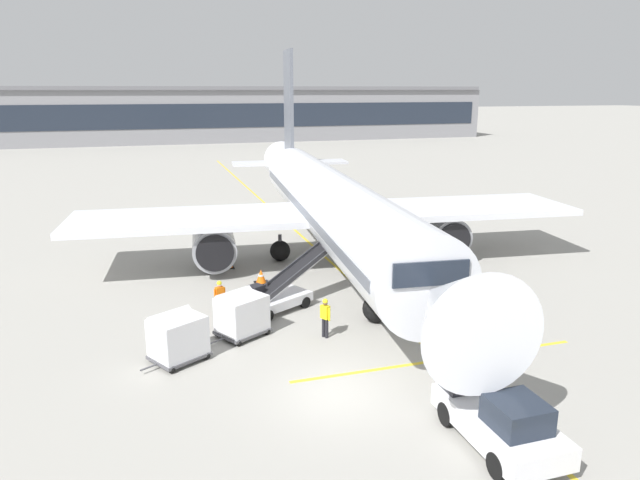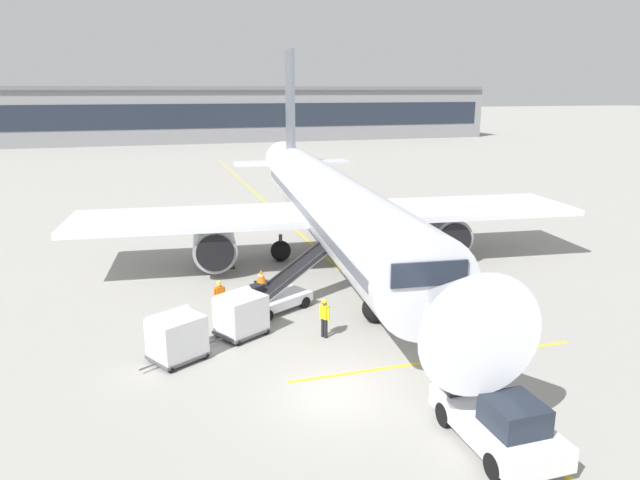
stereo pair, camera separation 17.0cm
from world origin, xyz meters
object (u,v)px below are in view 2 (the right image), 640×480
baggage_cart_second (176,336)px  safety_cone_wingtip (229,262)px  baggage_cart_lead (240,313)px  ground_crew_by_carts (220,296)px  safety_cone_engine_keepout (261,276)px  pushback_tug (498,421)px  parked_airplane (330,205)px  ground_crew_by_loader (324,315)px  belt_loader (280,292)px

baggage_cart_second → safety_cone_wingtip: 12.12m
baggage_cart_lead → ground_crew_by_carts: bearing=103.5°
safety_cone_engine_keepout → safety_cone_wingtip: (-1.28, 3.34, -0.06)m
baggage_cart_second → pushback_tug: baggage_cart_second is taller
pushback_tug → safety_cone_engine_keepout: pushback_tug is taller
baggage_cart_second → safety_cone_engine_keepout: (4.93, 8.20, -0.61)m
parked_airplane → safety_cone_engine_keepout: size_ratio=50.89×
baggage_cart_second → safety_cone_engine_keepout: baggage_cart_second is taller
ground_crew_by_loader → safety_cone_wingtip: 11.44m
baggage_cart_lead → belt_loader: bearing=47.8°
baggage_cart_second → pushback_tug: 12.21m
baggage_cart_lead → ground_crew_by_loader: size_ratio=1.58×
belt_loader → safety_cone_wingtip: bearing=100.8°
ground_crew_by_loader → pushback_tug: bearing=-73.7°
parked_airplane → safety_cone_engine_keepout: (-4.84, -2.85, -3.14)m
belt_loader → ground_crew_by_loader: size_ratio=3.05×
ground_crew_by_loader → safety_cone_engine_keepout: ground_crew_by_loader is taller
safety_cone_engine_keepout → belt_loader: bearing=-88.1°
baggage_cart_lead → safety_cone_wingtip: 9.97m
parked_airplane → safety_cone_wingtip: bearing=175.4°
belt_loader → ground_crew_by_carts: 2.90m
ground_crew_by_carts → safety_cone_engine_keepout: size_ratio=2.20×
baggage_cart_second → ground_crew_by_loader: bearing=3.7°
ground_crew_by_loader → safety_cone_wingtip: (-2.48, 11.15, -0.67)m
baggage_cart_second → pushback_tug: bearing=-44.3°
baggage_cart_lead → safety_cone_engine_keepout: 6.95m
pushback_tug → ground_crew_by_carts: 14.20m
safety_cone_wingtip → ground_crew_by_loader: bearing=-77.5°
baggage_cart_lead → ground_crew_by_carts: 2.50m
pushback_tug → safety_cone_wingtip: size_ratio=6.53×
baggage_cart_lead → ground_crew_by_loader: baggage_cart_lead is taller
ground_crew_by_carts → baggage_cart_lead: bearing=-76.5°
ground_crew_by_loader → safety_cone_wingtip: size_ratio=2.57×
parked_airplane → belt_loader: size_ratio=7.58×
belt_loader → pushback_tug: 13.22m
belt_loader → ground_crew_by_loader: belt_loader is taller
baggage_cart_second → safety_cone_wingtip: size_ratio=4.06×
baggage_cart_second → ground_crew_by_carts: (2.18, 4.06, -0.00)m
belt_loader → baggage_cart_second: size_ratio=1.93×
parked_airplane → pushback_tug: 19.79m
pushback_tug → safety_cone_engine_keepout: (-3.81, 16.73, -0.44)m
baggage_cart_second → ground_crew_by_loader: baggage_cart_second is taller
belt_loader → ground_crew_by_loader: (1.07, -3.78, 0.17)m
baggage_cart_second → belt_loader: bearing=39.5°
baggage_cart_lead → baggage_cart_second: 3.21m
safety_cone_wingtip → ground_crew_by_carts: bearing=-101.2°
baggage_cart_second → ground_crew_by_carts: bearing=61.8°
pushback_tug → ground_crew_by_carts: pushback_tug is taller
parked_airplane → ground_crew_by_loader: bearing=-108.9°
baggage_cart_lead → baggage_cart_second: same height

